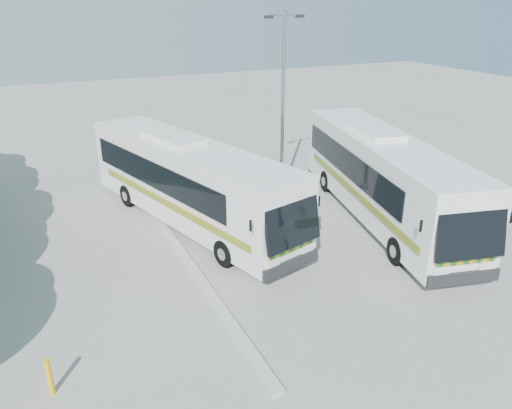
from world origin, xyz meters
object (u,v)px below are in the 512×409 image
coach_main (189,181)px  bollard (49,377)px  coach_adjacent (383,176)px  lamppost (283,99)px

coach_main → bollard: coach_main is taller
coach_adjacent → bollard: (-14.40, -5.45, -1.48)m
bollard → coach_main: bearing=52.8°
coach_main → bollard: (-6.45, -8.49, -1.44)m
coach_adjacent → lamppost: size_ratio=1.53×
coach_main → lamppost: 6.08m
coach_main → bollard: 10.76m
coach_adjacent → lamppost: (-2.77, 4.32, 2.84)m
bollard → lamppost: bearing=40.0°
coach_main → bollard: bearing=-142.8°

